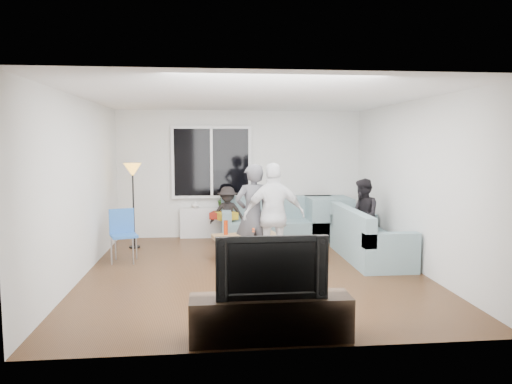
{
  "coord_description": "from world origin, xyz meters",
  "views": [
    {
      "loc": [
        -0.67,
        -7.01,
        1.95
      ],
      "look_at": [
        0.1,
        0.6,
        1.15
      ],
      "focal_mm": 33.27,
      "sensor_mm": 36.0,
      "label": 1
    }
  ],
  "objects": [
    {
      "name": "tv_console",
      "position": [
        -0.07,
        -2.5,
        0.22
      ],
      "size": [
        1.6,
        0.4,
        0.44
      ],
      "primitive_type": "cube",
      "color": "#34241A",
      "rests_on": "floor"
    },
    {
      "name": "potted_plant",
      "position": [
        -0.39,
        2.62,
        0.79
      ],
      "size": [
        0.19,
        0.16,
        0.34
      ],
      "primitive_type": "imported",
      "rotation": [
        0.0,
        0.0,
        -0.05
      ],
      "color": "#396729",
      "rests_on": "radiator"
    },
    {
      "name": "wall_left",
      "position": [
        -2.52,
        0.0,
        1.3
      ],
      "size": [
        0.04,
        5.5,
        2.6
      ],
      "primitive_type": "cube",
      "color": "silver",
      "rests_on": "ground"
    },
    {
      "name": "wall_right",
      "position": [
        2.52,
        0.0,
        1.3
      ],
      "size": [
        0.04,
        5.5,
        2.6
      ],
      "primitive_type": "cube",
      "color": "silver",
      "rests_on": "ground"
    },
    {
      "name": "cushion_yellow",
      "position": [
        -0.32,
        2.25,
        0.51
      ],
      "size": [
        0.47,
        0.44,
        0.14
      ],
      "primitive_type": "cube",
      "rotation": [
        0.0,
        0.0,
        0.39
      ],
      "color": "#BE921B",
      "rests_on": "sofa_back_section"
    },
    {
      "name": "sofa_corner",
      "position": [
        1.74,
        2.27,
        0.42
      ],
      "size": [
        0.85,
        0.85,
        0.85
      ],
      "primitive_type": "cube",
      "color": "slate",
      "rests_on": "floor"
    },
    {
      "name": "floor_lamp",
      "position": [
        -2.05,
        1.84,
        0.78
      ],
      "size": [
        0.32,
        0.32,
        1.56
      ],
      "primitive_type": null,
      "color": "#FFAB30",
      "rests_on": "floor"
    },
    {
      "name": "window_glass",
      "position": [
        -0.6,
        2.65,
        1.55
      ],
      "size": [
        1.5,
        0.02,
        1.35
      ],
      "primitive_type": "cube",
      "color": "black",
      "rests_on": "window_frame"
    },
    {
      "name": "sofa_back_section",
      "position": [
        0.74,
        2.27,
        0.42
      ],
      "size": [
        2.3,
        0.85,
        0.85
      ],
      "primitive_type": null,
      "color": "slate",
      "rests_on": "floor"
    },
    {
      "name": "player_right",
      "position": [
        0.34,
        0.2,
        0.82
      ],
      "size": [
        0.97,
        0.43,
        1.64
      ],
      "primitive_type": "imported",
      "rotation": [
        0.0,
        0.0,
        3.17
      ],
      "color": "white",
      "rests_on": "floor"
    },
    {
      "name": "window_mullion",
      "position": [
        -0.6,
        2.64,
        1.55
      ],
      "size": [
        0.05,
        0.03,
        1.35
      ],
      "primitive_type": "cube",
      "color": "white",
      "rests_on": "window_frame"
    },
    {
      "name": "sofa_right_section",
      "position": [
        2.02,
        0.57,
        0.42
      ],
      "size": [
        2.0,
        0.85,
        0.85
      ],
      "primitive_type": null,
      "rotation": [
        0.0,
        0.0,
        1.57
      ],
      "color": "slate",
      "rests_on": "floor"
    },
    {
      "name": "pitcher",
      "position": [
        -0.03,
        0.67,
        0.49
      ],
      "size": [
        0.17,
        0.17,
        0.17
      ],
      "primitive_type": "cylinder",
      "color": "maroon",
      "rests_on": "coffee_table"
    },
    {
      "name": "wall_front",
      "position": [
        0.0,
        -2.77,
        1.3
      ],
      "size": [
        5.0,
        0.04,
        2.6
      ],
      "primitive_type": "cube",
      "color": "silver",
      "rests_on": "ground"
    },
    {
      "name": "cushion_red",
      "position": [
        -0.44,
        2.33,
        0.51
      ],
      "size": [
        0.44,
        0.4,
        0.13
      ],
      "primitive_type": "cube",
      "rotation": [
        0.0,
        0.0,
        -0.34
      ],
      "color": "maroon",
      "rests_on": "sofa_back_section"
    },
    {
      "name": "player_left",
      "position": [
        0.03,
        0.39,
        0.81
      ],
      "size": [
        0.67,
        0.54,
        1.62
      ],
      "primitive_type": "imported",
      "rotation": [
        0.0,
        0.0,
        3.43
      ],
      "color": "#48474C",
      "rests_on": "floor"
    },
    {
      "name": "bottle_a",
      "position": [
        -0.38,
        0.9,
        0.52
      ],
      "size": [
        0.07,
        0.07,
        0.24
      ],
      "primitive_type": "cylinder",
      "color": "#B92F0A",
      "rests_on": "coffee_table"
    },
    {
      "name": "bottle_c",
      "position": [
        -0.01,
        0.91,
        0.5
      ],
      "size": [
        0.07,
        0.07,
        0.21
      ],
      "primitive_type": "cylinder",
      "color": "black",
      "rests_on": "coffee_table"
    },
    {
      "name": "radiator",
      "position": [
        -0.6,
        2.65,
        0.31
      ],
      "size": [
        1.3,
        0.12,
        0.62
      ],
      "primitive_type": "cube",
      "color": "silver",
      "rests_on": "floor"
    },
    {
      "name": "side_chair",
      "position": [
        -2.05,
        0.77,
        0.43
      ],
      "size": [
        0.51,
        0.51,
        0.86
      ],
      "primitive_type": null,
      "rotation": [
        0.0,
        0.0,
        0.34
      ],
      "color": "blue",
      "rests_on": "floor"
    },
    {
      "name": "spectator_right",
      "position": [
        2.02,
        0.98,
        0.66
      ],
      "size": [
        0.57,
        0.7,
        1.32
      ],
      "primitive_type": "imported",
      "rotation": [
        0.0,
        0.0,
        -1.69
      ],
      "color": "black",
      "rests_on": "floor"
    },
    {
      "name": "coffee_table",
      "position": [
        -0.04,
        0.79,
        0.2
      ],
      "size": [
        1.19,
        0.8,
        0.4
      ],
      "primitive_type": "cube",
      "rotation": [
        0.0,
        0.0,
        0.19
      ],
      "color": "#A87C51",
      "rests_on": "floor"
    },
    {
      "name": "spectator_back",
      "position": [
        -0.29,
        2.3,
        0.54
      ],
      "size": [
        0.73,
        0.46,
        1.08
      ],
      "primitive_type": "imported",
      "rotation": [
        0.0,
        0.0,
        -0.08
      ],
      "color": "black",
      "rests_on": "floor"
    },
    {
      "name": "window_frame",
      "position": [
        -0.6,
        2.69,
        1.55
      ],
      "size": [
        1.62,
        0.06,
        1.47
      ],
      "primitive_type": "cube",
      "color": "white",
      "rests_on": "wall_back"
    },
    {
      "name": "wall_back",
      "position": [
        0.0,
        2.77,
        1.3
      ],
      "size": [
        5.0,
        0.04,
        2.6
      ],
      "primitive_type": "cube",
      "color": "silver",
      "rests_on": "ground"
    },
    {
      "name": "bottle_d",
      "position": [
        0.15,
        0.7,
        0.52
      ],
      "size": [
        0.07,
        0.07,
        0.25
      ],
      "primitive_type": "cylinder",
      "color": "#F54C15",
      "rests_on": "coffee_table"
    },
    {
      "name": "television",
      "position": [
        -0.07,
        -2.5,
        0.75
      ],
      "size": [
        1.09,
        0.14,
        0.63
      ],
      "primitive_type": "imported",
      "color": "black",
      "rests_on": "tv_console"
    },
    {
      "name": "ceiling",
      "position": [
        0.0,
        0.0,
        2.62
      ],
      "size": [
        5.0,
        5.5,
        0.04
      ],
      "primitive_type": "cube",
      "color": "white",
      "rests_on": "ground"
    },
    {
      "name": "floor",
      "position": [
        0.0,
        0.0,
        -0.02
      ],
      "size": [
        5.0,
        5.5,
        0.04
      ],
      "primitive_type": "cube",
      "color": "#56351C",
      "rests_on": "ground"
    },
    {
      "name": "vase",
      "position": [
        -0.94,
        2.62,
        0.7
      ],
      "size": [
        0.17,
        0.17,
        0.15
      ],
      "primitive_type": "imported",
      "rotation": [
        0.0,
        0.0,
        -0.17
      ],
      "color": "silver",
      "rests_on": "radiator"
    }
  ]
}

